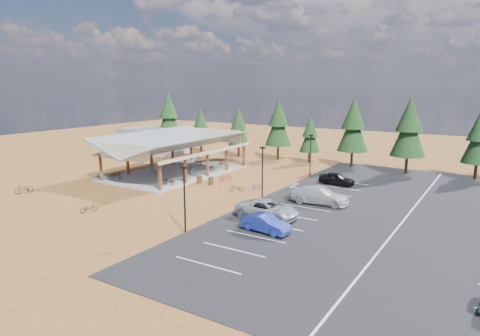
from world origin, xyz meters
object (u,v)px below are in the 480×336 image
at_px(bike_5, 194,172).
at_px(bike_6, 209,167).
at_px(bike_0, 116,175).
at_px(trash_bin_1, 211,181).
at_px(trash_bin_0, 199,179).
at_px(bike_2, 177,163).
at_px(bike_4, 169,181).
at_px(bike_16, 236,188).
at_px(bike_pavilion, 178,143).
at_px(bike_15, 225,177).
at_px(bike_9, 99,177).
at_px(lamp_post_0, 184,195).
at_px(bike_12, 89,208).
at_px(bike_1, 153,167).
at_px(bike_7, 223,163).
at_px(bike_14, 257,186).
at_px(car_3, 320,195).
at_px(bike_8, 24,189).
at_px(car_2, 268,209).
at_px(car_4, 337,179).
at_px(lamp_post_1, 262,169).
at_px(outbuilding, 156,140).
at_px(bike_3, 198,161).
at_px(lamp_post_2, 311,152).
at_px(car_1, 265,224).

height_order(bike_5, bike_6, bike_5).
bearing_deg(bike_0, trash_bin_1, -80.08).
distance_m(trash_bin_0, bike_2, 10.43).
relative_size(bike_2, bike_4, 1.13).
bearing_deg(bike_16, bike_pavilion, -136.14).
bearing_deg(bike_15, bike_9, 67.47).
distance_m(lamp_post_0, bike_4, 15.93).
bearing_deg(bike_12, bike_pavilion, -55.69).
bearing_deg(trash_bin_1, bike_12, -101.46).
bearing_deg(bike_4, bike_1, 55.19).
xyz_separation_m(bike_2, bike_6, (5.56, -0.08, -0.05)).
distance_m(bike_7, bike_12, 24.09).
xyz_separation_m(bike_14, car_3, (7.82, -1.79, 0.45)).
height_order(bike_7, bike_15, bike_7).
bearing_deg(bike_5, lamp_post_0, -130.30).
bearing_deg(bike_8, bike_14, 46.75).
distance_m(car_2, car_4, 14.83).
relative_size(bike_14, car_3, 0.27).
relative_size(bike_8, car_2, 0.34).
height_order(trash_bin_1, car_3, car_3).
relative_size(lamp_post_1, bike_14, 3.40).
distance_m(bike_7, car_4, 17.12).
height_order(bike_2, car_3, car_3).
bearing_deg(bike_4, outbuilding, 46.71).
bearing_deg(bike_12, bike_4, -66.31).
relative_size(trash_bin_0, bike_6, 0.53).
bearing_deg(trash_bin_1, lamp_post_1, -14.37).
xyz_separation_m(bike_3, bike_15, (8.67, -6.21, -0.12)).
xyz_separation_m(bike_8, car_2, (25.36, 6.00, 0.31)).
xyz_separation_m(bike_16, car_2, (7.11, -6.25, 0.39)).
xyz_separation_m(outbuilding, car_3, (34.64, -15.05, -1.18)).
xyz_separation_m(lamp_post_1, car_2, (3.60, -5.54, -2.19)).
distance_m(bike_pavilion, car_4, 20.09).
xyz_separation_m(bike_0, bike_1, (0.26, 5.98, 0.04)).
xyz_separation_m(bike_pavilion, bike_14, (12.82, -2.26, -3.43)).
bearing_deg(outbuilding, bike_pavilion, -38.16).
xyz_separation_m(lamp_post_2, bike_9, (-19.41, -15.92, -2.42)).
relative_size(bike_2, car_1, 0.47).
bearing_deg(bike_2, bike_14, -114.15).
bearing_deg(bike_7, bike_4, 178.98).
relative_size(bike_14, car_4, 0.38).
bearing_deg(car_3, car_2, 158.19).
height_order(bike_5, bike_12, bike_5).
relative_size(lamp_post_0, bike_8, 2.79).
height_order(trash_bin_0, bike_9, bike_9).
bearing_deg(bike_1, outbuilding, 37.35).
bearing_deg(bike_7, bike_2, 119.03).
relative_size(bike_0, bike_2, 0.87).
relative_size(bike_9, car_1, 0.46).
bearing_deg(bike_0, bike_4, -92.63).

